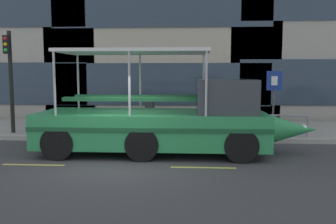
{
  "coord_description": "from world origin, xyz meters",
  "views": [
    {
      "loc": [
        2.04,
        -10.36,
        2.6
      ],
      "look_at": [
        1.29,
        1.61,
        1.3
      ],
      "focal_mm": 38.71,
      "sensor_mm": 36.0,
      "label": 1
    }
  ],
  "objects_px": {
    "traffic_light_pole": "(10,72)",
    "pedestrian_mid_left": "(150,108)",
    "parking_sign": "(274,91)",
    "duck_tour_boat": "(168,121)",
    "pedestrian_near_bow": "(240,110)"
  },
  "relations": [
    {
      "from": "pedestrian_near_bow",
      "to": "pedestrian_mid_left",
      "type": "xyz_separation_m",
      "value": [
        -3.74,
        0.77,
        -0.03
      ]
    },
    {
      "from": "duck_tour_boat",
      "to": "pedestrian_mid_left",
      "type": "relative_size",
      "value": 6.03
    },
    {
      "from": "parking_sign",
      "to": "pedestrian_near_bow",
      "type": "relative_size",
      "value": 1.61
    },
    {
      "from": "pedestrian_near_bow",
      "to": "pedestrian_mid_left",
      "type": "relative_size",
      "value": 1.03
    },
    {
      "from": "traffic_light_pole",
      "to": "pedestrian_mid_left",
      "type": "relative_size",
      "value": 2.72
    },
    {
      "from": "parking_sign",
      "to": "pedestrian_mid_left",
      "type": "bearing_deg",
      "value": 171.24
    },
    {
      "from": "traffic_light_pole",
      "to": "parking_sign",
      "type": "distance_m",
      "value": 10.54
    },
    {
      "from": "duck_tour_boat",
      "to": "pedestrian_near_bow",
      "type": "height_order",
      "value": "duck_tour_boat"
    },
    {
      "from": "traffic_light_pole",
      "to": "pedestrian_mid_left",
      "type": "bearing_deg",
      "value": 12.69
    },
    {
      "from": "traffic_light_pole",
      "to": "duck_tour_boat",
      "type": "distance_m",
      "value": 7.12
    },
    {
      "from": "parking_sign",
      "to": "traffic_light_pole",
      "type": "bearing_deg",
      "value": -177.51
    },
    {
      "from": "parking_sign",
      "to": "pedestrian_mid_left",
      "type": "height_order",
      "value": "parking_sign"
    },
    {
      "from": "traffic_light_pole",
      "to": "pedestrian_mid_left",
      "type": "distance_m",
      "value": 5.82
    },
    {
      "from": "duck_tour_boat",
      "to": "pedestrian_near_bow",
      "type": "distance_m",
      "value": 4.02
    },
    {
      "from": "duck_tour_boat",
      "to": "pedestrian_mid_left",
      "type": "height_order",
      "value": "duck_tour_boat"
    }
  ]
}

